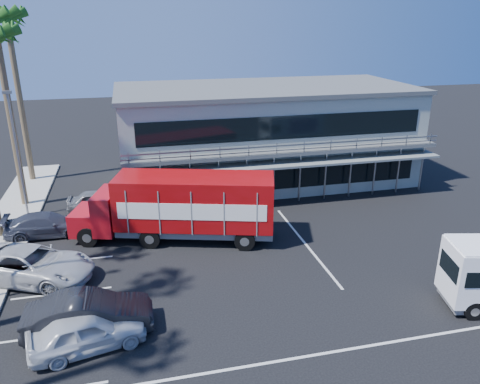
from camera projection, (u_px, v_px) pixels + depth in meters
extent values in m
plane|color=black|center=(289.00, 274.00, 23.66)|extent=(120.00, 120.00, 0.00)
cube|color=#939A8D|center=(264.00, 135.00, 36.75)|extent=(22.00, 10.00, 7.00)
cube|color=#515454|center=(265.00, 88.00, 35.47)|extent=(22.40, 10.40, 0.30)
cube|color=#515454|center=(288.00, 153.00, 31.62)|extent=(22.00, 1.20, 0.25)
cube|color=gray|center=(291.00, 147.00, 30.94)|extent=(22.00, 0.08, 0.90)
cube|color=slate|center=(289.00, 164.00, 31.59)|extent=(22.00, 1.80, 0.15)
cube|color=black|center=(284.00, 178.00, 32.85)|extent=(20.00, 0.06, 1.60)
cube|color=black|center=(286.00, 127.00, 31.58)|extent=(20.00, 0.06, 1.60)
cylinder|color=brown|center=(12.00, 127.00, 30.37)|extent=(0.44, 0.44, 11.00)
cylinder|color=brown|center=(21.00, 105.00, 35.12)|extent=(0.44, 0.44, 12.00)
sphere|color=#205017|center=(6.00, 17.00, 32.94)|extent=(1.10, 1.10, 1.10)
cylinder|color=gray|center=(18.00, 157.00, 29.18)|extent=(0.14, 0.14, 8.00)
cube|color=gray|center=(7.00, 92.00, 27.78)|extent=(0.50, 0.25, 0.18)
cube|color=#A70D15|center=(88.00, 220.00, 27.25)|extent=(2.19, 2.83, 1.33)
cube|color=#A70D15|center=(108.00, 211.00, 26.98)|extent=(1.84, 2.97, 2.32)
cube|color=black|center=(107.00, 200.00, 26.75)|extent=(0.72, 2.27, 0.77)
cube|color=#99090E|center=(195.00, 201.00, 26.49)|extent=(9.27, 5.15, 2.88)
cube|color=slate|center=(196.00, 228.00, 27.09)|extent=(9.16, 4.75, 0.33)
cube|color=white|center=(191.00, 212.00, 25.23)|extent=(7.82, 2.32, 0.94)
cube|color=white|center=(198.00, 194.00, 27.83)|extent=(7.82, 2.32, 0.94)
cylinder|color=black|center=(88.00, 237.00, 26.29)|extent=(1.18, 0.59, 1.15)
cylinder|color=black|center=(102.00, 220.00, 28.56)|extent=(1.18, 0.59, 1.15)
cylinder|color=black|center=(150.00, 239.00, 26.12)|extent=(1.18, 0.59, 1.15)
cylinder|color=black|center=(159.00, 221.00, 28.40)|extent=(1.18, 0.59, 1.15)
cylinder|color=black|center=(245.00, 241.00, 25.87)|extent=(1.18, 0.59, 1.15)
cylinder|color=black|center=(246.00, 223.00, 28.15)|extent=(1.18, 0.59, 1.15)
cube|color=black|center=(449.00, 266.00, 20.30)|extent=(0.46, 1.75, 0.86)
cylinder|color=black|center=(474.00, 310.00, 19.97)|extent=(0.91, 0.47, 0.87)
cylinder|color=black|center=(454.00, 286.00, 21.77)|extent=(0.91, 0.47, 0.87)
imported|color=silver|center=(88.00, 332.00, 18.11)|extent=(4.74, 2.69, 1.52)
imported|color=black|center=(89.00, 314.00, 19.02)|extent=(5.13, 1.83, 1.69)
imported|color=#B8B8BA|center=(31.00, 265.00, 22.83)|extent=(6.70, 5.06, 1.69)
imported|color=#343745|center=(47.00, 225.00, 27.62)|extent=(4.79, 1.98, 1.38)
imported|color=slate|center=(100.00, 201.00, 31.16)|extent=(4.30, 1.96, 1.43)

